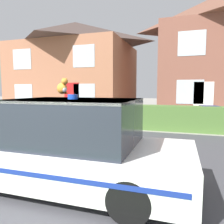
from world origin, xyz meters
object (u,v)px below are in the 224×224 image
object	(u,v)px
police_car	(67,146)
wheelie_bin	(209,118)
cat	(63,87)
house_left	(76,67)

from	to	relation	value
police_car	wheelie_bin	xyz separation A→B (m)	(2.93, 6.41, -0.20)
cat	wheelie_bin	xyz separation A→B (m)	(3.08, 6.25, -1.22)
wheelie_bin	house_left	bearing A→B (deg)	134.63
police_car	cat	xyz separation A→B (m)	(-0.16, 0.15, 1.03)
police_car	house_left	xyz separation A→B (m)	(-5.99, 11.89, 2.70)
police_car	cat	size ratio (longest dim) A/B	14.85
cat	house_left	xyz separation A→B (m)	(-5.84, 11.74, 1.67)
house_left	police_car	bearing A→B (deg)	-63.26
cat	wheelie_bin	size ratio (longest dim) A/B	0.29
cat	house_left	bearing A→B (deg)	145.19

